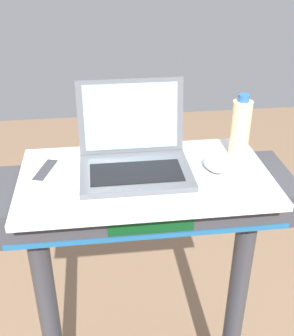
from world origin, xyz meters
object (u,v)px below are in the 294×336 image
computer_mouse (214,164)px  tv_remote (46,173)px  water_bottle (240,127)px  laptop (134,153)px

computer_mouse → tv_remote: size_ratio=0.60×
tv_remote → computer_mouse: bearing=-2.4°
water_bottle → tv_remote: bearing=-173.2°
laptop → computer_mouse: 0.24m
laptop → computer_mouse: bearing=-6.7°
computer_mouse → water_bottle: 0.16m
water_bottle → tv_remote: 0.61m
water_bottle → computer_mouse: bearing=-137.9°
computer_mouse → water_bottle: bearing=30.2°
computer_mouse → water_bottle: water_bottle is taller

